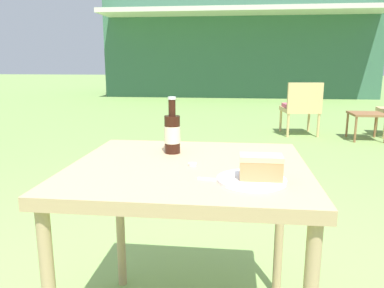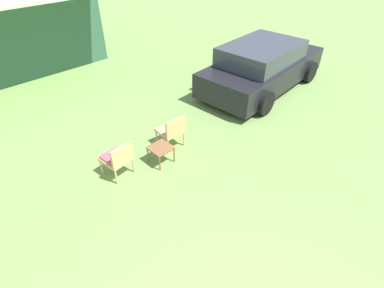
{
  "view_description": "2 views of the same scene",
  "coord_description": "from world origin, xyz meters",
  "px_view_note": "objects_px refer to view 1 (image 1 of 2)",
  "views": [
    {
      "loc": [
        0.15,
        -1.24,
        1.05
      ],
      "look_at": [
        0.0,
        0.1,
        0.75
      ],
      "focal_mm": 35.0,
      "sensor_mm": 36.0,
      "label": 1
    },
    {
      "loc": [
        -0.95,
        0.14,
        4.05
      ],
      "look_at": [
        1.98,
        3.16,
        0.9
      ],
      "focal_mm": 28.0,
      "sensor_mm": 36.0,
      "label": 2
    }
  ],
  "objects_px": {
    "patio_table": "(189,184)",
    "garden_side_table": "(367,116)",
    "cake_on_plate": "(257,172)",
    "cola_bottle_near": "(172,133)",
    "wicker_chair_cushioned": "(301,106)"
  },
  "relations": [
    {
      "from": "patio_table",
      "to": "garden_side_table",
      "type": "bearing_deg",
      "value": 64.36
    },
    {
      "from": "patio_table",
      "to": "cake_on_plate",
      "type": "bearing_deg",
      "value": -36.93
    },
    {
      "from": "garden_side_table",
      "to": "cola_bottle_near",
      "type": "height_order",
      "value": "cola_bottle_near"
    },
    {
      "from": "garden_side_table",
      "to": "patio_table",
      "type": "distance_m",
      "value": 4.49
    },
    {
      "from": "wicker_chair_cushioned",
      "to": "patio_table",
      "type": "height_order",
      "value": "wicker_chair_cushioned"
    },
    {
      "from": "patio_table",
      "to": "cola_bottle_near",
      "type": "height_order",
      "value": "cola_bottle_near"
    },
    {
      "from": "wicker_chair_cushioned",
      "to": "garden_side_table",
      "type": "relative_size",
      "value": 1.77
    },
    {
      "from": "garden_side_table",
      "to": "cake_on_plate",
      "type": "xyz_separation_m",
      "value": [
        -1.71,
        -4.21,
        0.41
      ]
    },
    {
      "from": "garden_side_table",
      "to": "cake_on_plate",
      "type": "height_order",
      "value": "cake_on_plate"
    },
    {
      "from": "wicker_chair_cushioned",
      "to": "garden_side_table",
      "type": "xyz_separation_m",
      "value": [
        0.83,
        -0.27,
        -0.1
      ]
    },
    {
      "from": "wicker_chair_cushioned",
      "to": "garden_side_table",
      "type": "distance_m",
      "value": 0.88
    },
    {
      "from": "wicker_chair_cushioned",
      "to": "cola_bottle_near",
      "type": "bearing_deg",
      "value": 67.65
    },
    {
      "from": "cake_on_plate",
      "to": "cola_bottle_near",
      "type": "distance_m",
      "value": 0.45
    },
    {
      "from": "garden_side_table",
      "to": "patio_table",
      "type": "bearing_deg",
      "value": -115.64
    },
    {
      "from": "cake_on_plate",
      "to": "wicker_chair_cushioned",
      "type": "bearing_deg",
      "value": 78.88
    }
  ]
}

